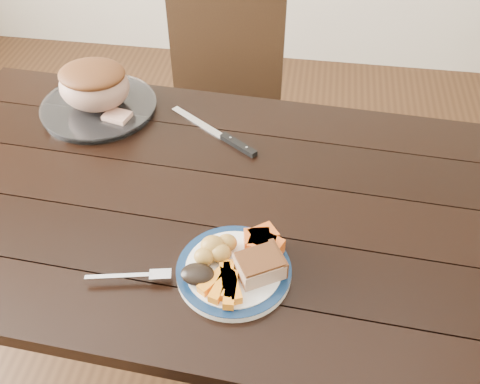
# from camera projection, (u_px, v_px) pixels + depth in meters

# --- Properties ---
(ground) EXTENTS (4.00, 4.00, 0.00)m
(ground) POSITION_uv_depth(u_px,v_px,m) (218.00, 355.00, 1.82)
(ground) COLOR #472B16
(ground) RESTS_ON ground
(dining_table) EXTENTS (1.65, 0.99, 0.75)m
(dining_table) POSITION_uv_depth(u_px,v_px,m) (210.00, 224.00, 1.36)
(dining_table) COLOR black
(dining_table) RESTS_ON ground
(chair_far) EXTENTS (0.43, 0.44, 0.93)m
(chair_far) POSITION_uv_depth(u_px,v_px,m) (223.00, 101.00, 1.99)
(chair_far) COLOR black
(chair_far) RESTS_ON ground
(dinner_plate) EXTENTS (0.24, 0.24, 0.02)m
(dinner_plate) POSITION_uv_depth(u_px,v_px,m) (234.00, 271.00, 1.13)
(dinner_plate) COLOR white
(dinner_plate) RESTS_ON dining_table
(plate_rim) EXTENTS (0.24, 0.24, 0.02)m
(plate_rim) POSITION_uv_depth(u_px,v_px,m) (234.00, 269.00, 1.12)
(plate_rim) COLOR #0D2242
(plate_rim) RESTS_ON dinner_plate
(serving_platter) EXTENTS (0.32, 0.32, 0.02)m
(serving_platter) POSITION_uv_depth(u_px,v_px,m) (99.00, 108.00, 1.55)
(serving_platter) COLOR white
(serving_platter) RESTS_ON dining_table
(pork_slice) EXTENTS (0.11, 0.11, 0.04)m
(pork_slice) POSITION_uv_depth(u_px,v_px,m) (259.00, 266.00, 1.09)
(pork_slice) COLOR tan
(pork_slice) RESTS_ON dinner_plate
(roasted_potatoes) EXTENTS (0.08, 0.08, 0.05)m
(roasted_potatoes) POSITION_uv_depth(u_px,v_px,m) (216.00, 249.00, 1.13)
(roasted_potatoes) COLOR gold
(roasted_potatoes) RESTS_ON dinner_plate
(carrot_batons) EXTENTS (0.10, 0.11, 0.02)m
(carrot_batons) POSITION_uv_depth(u_px,v_px,m) (226.00, 284.00, 1.07)
(carrot_batons) COLOR orange
(carrot_batons) RESTS_ON dinner_plate
(pumpkin_wedges) EXTENTS (0.09, 0.09, 0.04)m
(pumpkin_wedges) POSITION_uv_depth(u_px,v_px,m) (263.00, 243.00, 1.14)
(pumpkin_wedges) COLOR orange
(pumpkin_wedges) RESTS_ON dinner_plate
(dark_mushroom) EXTENTS (0.07, 0.05, 0.03)m
(dark_mushroom) POSITION_uv_depth(u_px,v_px,m) (198.00, 274.00, 1.08)
(dark_mushroom) COLOR black
(dark_mushroom) RESTS_ON dinner_plate
(fork) EXTENTS (0.18, 0.05, 0.00)m
(fork) POSITION_uv_depth(u_px,v_px,m) (135.00, 276.00, 1.10)
(fork) COLOR silver
(fork) RESTS_ON dinner_plate
(roast_joint) EXTENTS (0.20, 0.17, 0.13)m
(roast_joint) POSITION_uv_depth(u_px,v_px,m) (95.00, 86.00, 1.50)
(roast_joint) COLOR #A87A67
(roast_joint) RESTS_ON serving_platter
(cut_slice) EXTENTS (0.08, 0.07, 0.02)m
(cut_slice) POSITION_uv_depth(u_px,v_px,m) (117.00, 117.00, 1.49)
(cut_slice) COLOR tan
(cut_slice) RESTS_ON serving_platter
(carving_knife) EXTENTS (0.27, 0.20, 0.01)m
(carving_knife) POSITION_uv_depth(u_px,v_px,m) (228.00, 139.00, 1.45)
(carving_knife) COLOR silver
(carving_knife) RESTS_ON dining_table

